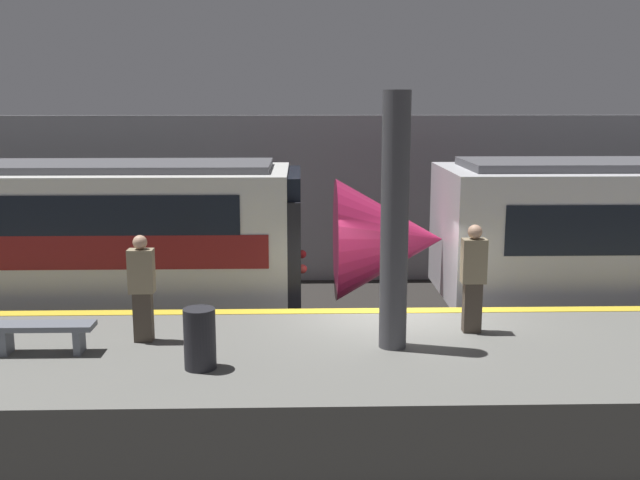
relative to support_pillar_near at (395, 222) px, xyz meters
name	(u,v)px	position (x,y,z in m)	size (l,w,h in m)	color
ground_plane	(391,368)	(0.25, 2.03, -3.00)	(120.00, 120.00, 0.00)	#282623
platform	(409,383)	(0.25, -0.08, -2.45)	(40.00, 4.22, 1.12)	slate
station_rear_barrier	(362,199)	(0.25, 8.64, -0.84)	(50.00, 0.15, 4.31)	#939399
support_pillar_near	(395,222)	(0.00, 0.00, 0.00)	(0.41, 0.41, 3.78)	#47474C
person_waiting	(473,276)	(1.35, 0.68, -0.97)	(0.38, 0.24, 1.73)	#473D33
person_walking	(142,286)	(-3.77, 0.37, -1.02)	(0.38, 0.24, 1.65)	#473D33
platform_bench	(42,331)	(-5.13, -0.16, -1.55)	(1.50, 0.40, 0.45)	slate
trash_bin	(200,339)	(-2.76, -0.83, -1.46)	(0.44, 0.44, 0.85)	#232328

